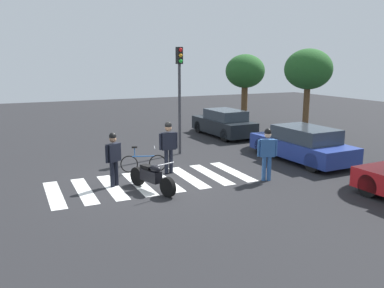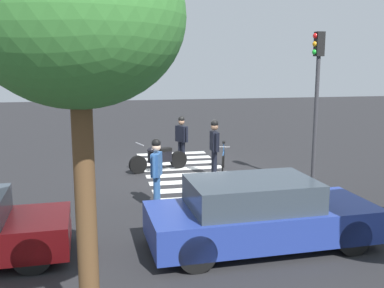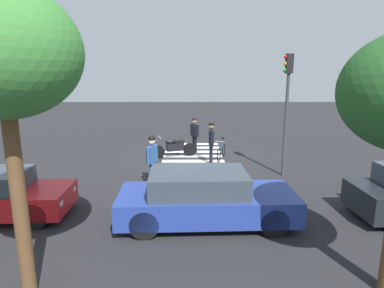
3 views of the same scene
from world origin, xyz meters
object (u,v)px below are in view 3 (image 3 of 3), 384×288
object	(u,v)px
officer_by_motorcycle	(211,139)
car_blue_hatchback	(205,198)
officer_on_foot	(195,132)
police_motorcycle	(174,148)
leaning_bicycle	(221,152)
pedestrian_bystander	(152,156)
traffic_light_pole	(287,96)

from	to	relation	value
officer_by_motorcycle	car_blue_hatchback	world-z (taller)	officer_by_motorcycle
officer_on_foot	officer_by_motorcycle	size ratio (longest dim) A/B	0.94
officer_on_foot	car_blue_hatchback	size ratio (longest dim) A/B	0.38
police_motorcycle	leaning_bicycle	distance (m)	2.24
officer_by_motorcycle	pedestrian_bystander	size ratio (longest dim) A/B	1.05
leaning_bicycle	officer_by_motorcycle	bearing A→B (deg)	56.51
leaning_bicycle	officer_by_motorcycle	size ratio (longest dim) A/B	0.85
car_blue_hatchback	police_motorcycle	bearing A→B (deg)	-80.44
officer_on_foot	leaning_bicycle	bearing A→B (deg)	131.57
car_blue_hatchback	leaning_bicycle	bearing A→B (deg)	-99.14
leaning_bicycle	officer_by_motorcycle	world-z (taller)	officer_by_motorcycle
police_motorcycle	traffic_light_pole	bearing A→B (deg)	147.26
pedestrian_bystander	car_blue_hatchback	xyz separation A→B (m)	(-1.72, 2.94, -0.37)
traffic_light_pole	leaning_bicycle	bearing A→B (deg)	-47.72
officer_by_motorcycle	pedestrian_bystander	distance (m)	3.51
officer_by_motorcycle	pedestrian_bystander	xyz separation A→B (m)	(2.23, 2.71, -0.07)
leaning_bicycle	pedestrian_bystander	world-z (taller)	pedestrian_bystander
leaning_bicycle	officer_by_motorcycle	xyz separation A→B (m)	(0.53, 0.80, 0.76)
leaning_bicycle	car_blue_hatchback	world-z (taller)	car_blue_hatchback
police_motorcycle	pedestrian_bystander	size ratio (longest dim) A/B	1.16
leaning_bicycle	pedestrian_bystander	xyz separation A→B (m)	(2.76, 3.51, 0.69)
pedestrian_bystander	traffic_light_pole	xyz separation A→B (m)	(-4.92, -1.13, 2.00)
leaning_bicycle	car_blue_hatchback	bearing A→B (deg)	80.86
officer_by_motorcycle	traffic_light_pole	distance (m)	3.67
car_blue_hatchback	officer_by_motorcycle	bearing A→B (deg)	-95.15
police_motorcycle	traffic_light_pole	world-z (taller)	traffic_light_pole
officer_on_foot	pedestrian_bystander	bearing A→B (deg)	72.55
leaning_bicycle	police_motorcycle	bearing A→B (deg)	-10.90
traffic_light_pole	car_blue_hatchback	bearing A→B (deg)	51.80
police_motorcycle	traffic_light_pole	xyz separation A→B (m)	(-4.36, 2.80, 2.60)
pedestrian_bystander	car_blue_hatchback	bearing A→B (deg)	120.34
police_motorcycle	car_blue_hatchback	world-z (taller)	car_blue_hatchback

